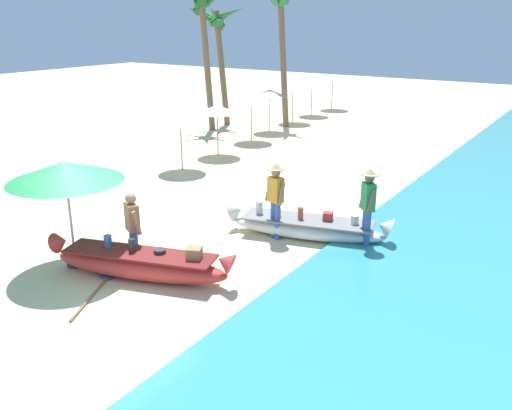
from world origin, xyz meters
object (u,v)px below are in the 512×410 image
Objects in this scene: boat_white_midground at (307,227)px; person_tourist_customer at (133,226)px; person_vendor_hatted at (276,195)px; person_vendor_assistant at (368,203)px; palm_tree_leaning_seaward at (281,15)px; palm_tree_mid_cluster at (202,16)px; palm_tree_tall_inland at (218,28)px; boat_red_foreground at (141,264)px; patio_umbrella_large at (65,172)px; paddle at (97,290)px.

boat_white_midground is 4.12m from person_tourist_customer.
person_vendor_hatted is 0.98× the size of person_vendor_assistant.
person_tourist_customer is 0.25× the size of palm_tree_leaning_seaward.
palm_tree_leaning_seaward is 3.57m from palm_tree_mid_cluster.
palm_tree_mid_cluster reaches higher than palm_tree_tall_inland.
person_vendor_hatted reaches higher than boat_red_foreground.
palm_tree_leaning_seaward is at bearing 123.44° from boat_white_midground.
palm_tree_tall_inland is (-10.67, 10.84, 4.20)m from boat_white_midground.
patio_umbrella_large is 2.45m from paddle.
boat_white_midground is at bearing -42.06° from palm_tree_mid_cluster.
boat_red_foreground is at bearing -58.54° from palm_tree_tall_inland.
paddle is (8.31, -13.98, -5.00)m from palm_tree_mid_cluster.
palm_tree_leaning_seaward is at bearing 109.24° from paddle.
palm_tree_mid_cluster is (-11.79, 9.21, 3.94)m from person_vendor_assistant.
person_vendor_assistant is at bearing -38.00° from palm_tree_mid_cluster.
paddle is at bearing -70.76° from palm_tree_leaning_seaward.
palm_tree_mid_cluster reaches higher than paddle.
person_vendor_hatted is 2.11m from person_vendor_assistant.
boat_white_midground is 2.46× the size of person_tourist_customer.
palm_tree_mid_cluster is 17.01m from paddle.
person_tourist_customer is 16.92m from palm_tree_tall_inland.
palm_tree_mid_cluster reaches higher than boat_white_midground.
palm_tree_mid_cluster is (0.28, -1.46, 0.55)m from palm_tree_tall_inland.
person_vendor_hatted is (1.14, 3.28, 0.75)m from boat_red_foreground.
patio_umbrella_large reaches higher than paddle.
person_vendor_assistant is at bearing -51.72° from palm_tree_leaning_seaward.
person_vendor_hatted is 0.29× the size of palm_tree_mid_cluster.
person_vendor_assistant is at bearing 53.89° from paddle.
palm_tree_mid_cluster reaches higher than person_vendor_assistant.
person_tourist_customer reaches higher than boat_white_midground.
palm_tree_leaning_seaward is at bearing 105.72° from patio_umbrella_large.
boat_red_foreground is 0.98m from paddle.
palm_tree_tall_inland is 18.22m from paddle.
person_vendor_hatted is 0.33× the size of palm_tree_tall_inland.
palm_tree_leaning_seaward reaches higher than paddle.
paddle is at bearing -109.76° from boat_red_foreground.
boat_white_midground is 1.62m from person_vendor_assistant.
paddle is at bearing -59.27° from palm_tree_mid_cluster.
boat_red_foreground is 0.83m from person_tourist_customer.
paddle is (0.16, -1.21, -0.88)m from person_tourist_customer.
person_vendor_assistant is (2.02, 0.60, 0.02)m from person_vendor_hatted.
boat_red_foreground is 2.10× the size of person_vendor_assistant.
patio_umbrella_large is at bearing -129.74° from boat_white_midground.
palm_tree_tall_inland reaches higher than boat_white_midground.
paddle is (-1.46, -4.17, -1.03)m from person_vendor_hatted.
paddle is at bearing -126.11° from person_vendor_assistant.
boat_white_midground is 14.79m from palm_tree_mid_cluster.
palm_tree_tall_inland is at bearing 120.63° from person_tourist_customer.
person_vendor_hatted is at bearing -163.45° from person_vendor_assistant.
patio_umbrella_large is (-4.75, -4.21, 0.96)m from person_vendor_assistant.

